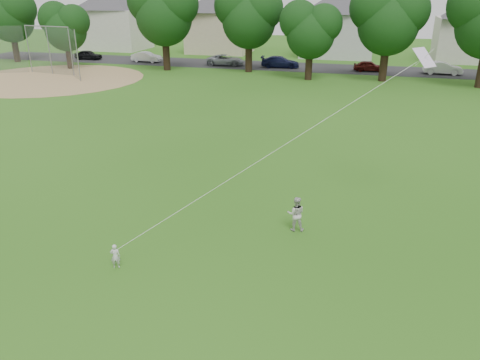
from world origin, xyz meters
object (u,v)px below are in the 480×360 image
(toddler, at_px, (115,256))
(kite, at_px, (279,148))
(older_boy, at_px, (296,214))
(baseball_backstop, at_px, (45,51))

(toddler, distance_m, kite, 6.44)
(toddler, height_order, older_boy, older_boy)
(older_boy, relative_size, baseball_backstop, 0.12)
(toddler, bearing_deg, baseball_backstop, -69.67)
(older_boy, height_order, baseball_backstop, baseball_backstop)
(older_boy, bearing_deg, kite, 30.33)
(older_boy, relative_size, kite, 0.11)
(toddler, height_order, baseball_backstop, baseball_backstop)
(kite, distance_m, baseball_backstop, 40.27)
(toddler, distance_m, older_boy, 6.56)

